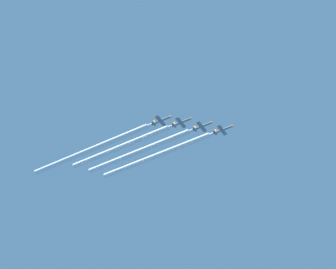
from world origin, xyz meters
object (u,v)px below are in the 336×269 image
(jet_lead, at_px, (223,129))
(jet_fourth_echelon, at_px, (162,120))
(jet_second_echelon, at_px, (203,126))
(jet_third_echelon, at_px, (182,122))

(jet_lead, distance_m, jet_fourth_echelon, 30.99)
(jet_second_echelon, distance_m, jet_fourth_echelon, 20.28)
(jet_lead, relative_size, jet_third_echelon, 1.00)
(jet_lead, bearing_deg, jet_third_echelon, -39.51)
(jet_second_echelon, bearing_deg, jet_lead, 141.10)
(jet_lead, relative_size, jet_second_echelon, 1.00)
(jet_lead, relative_size, jet_fourth_echelon, 1.00)
(jet_third_echelon, relative_size, jet_fourth_echelon, 1.00)
(jet_lead, xyz_separation_m, jet_second_echelon, (8.29, -6.69, -1.26))
(jet_lead, distance_m, jet_second_echelon, 10.73)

